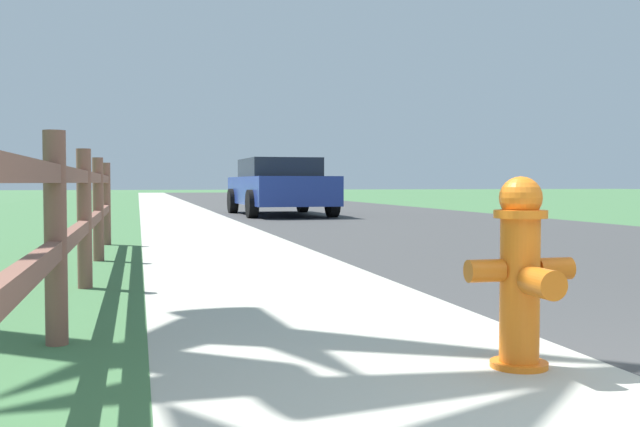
{
  "coord_description": "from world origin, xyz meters",
  "views": [
    {
      "loc": [
        -2.04,
        -1.42,
        0.82
      ],
      "look_at": [
        -0.3,
        5.64,
        0.51
      ],
      "focal_mm": 41.67,
      "sensor_mm": 36.0,
      "label": 1
    }
  ],
  "objects": [
    {
      "name": "fire_hydrant",
      "position": [
        -0.42,
        1.5,
        0.43
      ],
      "size": [
        0.49,
        0.4,
        0.84
      ],
      "color": "orange",
      "rests_on": "ground"
    },
    {
      "name": "road_asphalt",
      "position": [
        3.5,
        27.0,
        0.0
      ],
      "size": [
        7.0,
        66.0,
        0.01
      ],
      "primitive_type": "cube",
      "color": "#3C3C3C",
      "rests_on": "ground"
    },
    {
      "name": "rail_fence",
      "position": [
        -2.44,
        4.5,
        0.62
      ],
      "size": [
        0.11,
        8.29,
        1.08
      ],
      "color": "brown",
      "rests_on": "ground"
    },
    {
      "name": "ground_plane",
      "position": [
        0.0,
        25.0,
        0.0
      ],
      "size": [
        120.0,
        120.0,
        0.0
      ],
      "primitive_type": "plane",
      "color": "#406D40"
    },
    {
      "name": "grass_verge",
      "position": [
        -4.5,
        27.0,
        0.01
      ],
      "size": [
        5.0,
        66.0,
        0.0
      ],
      "primitive_type": "cube",
      "color": "#406D40",
      "rests_on": "ground"
    },
    {
      "name": "parked_suv_blue",
      "position": [
        1.43,
        16.98,
        0.74
      ],
      "size": [
        2.24,
        4.78,
        1.42
      ],
      "color": "navy",
      "rests_on": "ground"
    },
    {
      "name": "curb_concrete",
      "position": [
        -3.0,
        27.0,
        0.0
      ],
      "size": [
        6.0,
        66.0,
        0.01
      ],
      "primitive_type": "cube",
      "color": "#AFAEA0",
      "rests_on": "ground"
    }
  ]
}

